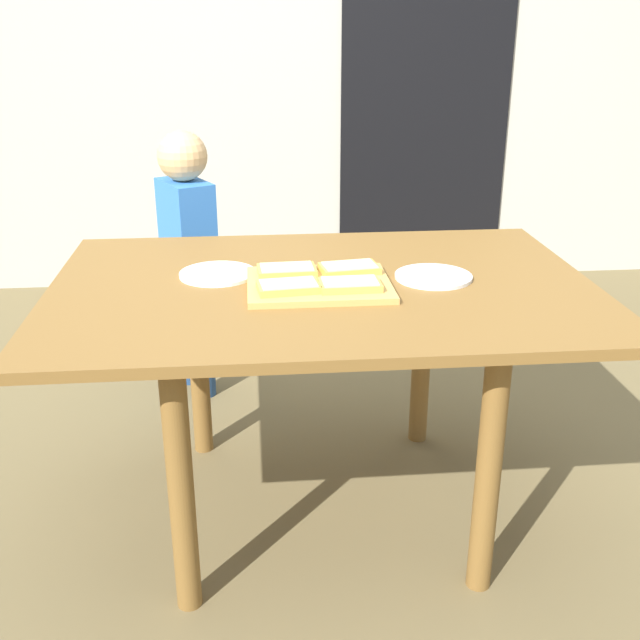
{
  "coord_description": "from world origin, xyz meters",
  "views": [
    {
      "loc": [
        -0.19,
        -1.9,
        1.37
      ],
      "look_at": [
        -0.01,
        0.0,
        0.61
      ],
      "focal_mm": 42.41,
      "sensor_mm": 36.0,
      "label": 1
    }
  ],
  "objects": [
    {
      "name": "pizza_slice_near_left",
      "position": [
        -0.1,
        -0.1,
        0.74
      ],
      "size": [
        0.16,
        0.11,
        0.02
      ],
      "color": "gold",
      "rests_on": "cutting_board"
    },
    {
      "name": "house_door",
      "position": [
        0.75,
        2.15,
        1.0
      ],
      "size": [
        0.9,
        0.02,
        2.0
      ],
      "primitive_type": "cube",
      "color": "black",
      "rests_on": "ground"
    },
    {
      "name": "pizza_slice_far_left",
      "position": [
        -0.09,
        0.03,
        0.74
      ],
      "size": [
        0.16,
        0.1,
        0.02
      ],
      "color": "gold",
      "rests_on": "cutting_board"
    },
    {
      "name": "pizza_slice_near_right",
      "position": [
        0.06,
        -0.1,
        0.74
      ],
      "size": [
        0.16,
        0.1,
        0.02
      ],
      "color": "gold",
      "rests_on": "cutting_board"
    },
    {
      "name": "plate_white_left",
      "position": [
        -0.28,
        0.09,
        0.72
      ],
      "size": [
        0.21,
        0.21,
        0.01
      ],
      "primitive_type": "cylinder",
      "color": "white",
      "rests_on": "dining_table"
    },
    {
      "name": "house_wall_back",
      "position": [
        0.0,
        2.25,
        1.41
      ],
      "size": [
        8.0,
        0.2,
        2.83
      ],
      "primitive_type": "cube",
      "color": "#BCB7A8",
      "rests_on": "ground"
    },
    {
      "name": "pizza_slice_far_right",
      "position": [
        0.08,
        0.04,
        0.74
      ],
      "size": [
        0.17,
        0.12,
        0.02
      ],
      "color": "gold",
      "rests_on": "cutting_board"
    },
    {
      "name": "ground_plane",
      "position": [
        0.0,
        0.0,
        0.0
      ],
      "size": [
        16.0,
        16.0,
        0.0
      ],
      "primitive_type": "plane",
      "color": "brown"
    },
    {
      "name": "plate_white_right",
      "position": [
        0.3,
        0.01,
        0.72
      ],
      "size": [
        0.21,
        0.21,
        0.01
      ],
      "primitive_type": "cylinder",
      "color": "silver",
      "rests_on": "dining_table"
    },
    {
      "name": "dining_table",
      "position": [
        0.0,
        0.0,
        0.63
      ],
      "size": [
        1.45,
        0.99,
        0.72
      ],
      "color": "brown",
      "rests_on": "ground"
    },
    {
      "name": "cutting_board",
      "position": [
        -0.01,
        -0.04,
        0.73
      ],
      "size": [
        0.37,
        0.29,
        0.02
      ],
      "primitive_type": "cube",
      "color": "tan",
      "rests_on": "dining_table"
    },
    {
      "name": "child_left",
      "position": [
        -0.42,
        0.84,
        0.59
      ],
      "size": [
        0.23,
        0.28,
        1.01
      ],
      "color": "navy",
      "rests_on": "ground"
    }
  ]
}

